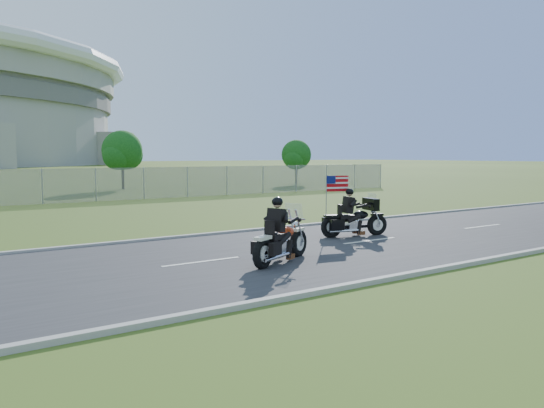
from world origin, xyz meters
TOP-DOWN VIEW (x-y plane):
  - ground at (0.00, 0.00)m, footprint 420.00×420.00m
  - road at (0.00, 0.00)m, footprint 120.00×8.00m
  - curb_north at (0.00, 4.05)m, footprint 120.00×0.18m
  - curb_south at (0.00, -4.05)m, footprint 120.00×0.18m
  - tree_fence_near at (6.04, 30.04)m, footprint 3.52×3.28m
  - tree_fence_far at (22.04, 28.03)m, footprint 3.08×2.87m
  - motorcycle_lead at (-0.34, -1.18)m, footprint 2.44×1.34m
  - motorcycle_follow at (4.25, 1.00)m, footprint 2.45×1.11m

SIDE VIEW (x-z plane):
  - ground at x=0.00m, z-range 0.00..0.00m
  - road at x=0.00m, z-range 0.00..0.04m
  - curb_north at x=0.00m, z-range -0.01..0.11m
  - curb_south at x=0.00m, z-range -0.01..0.11m
  - motorcycle_lead at x=-0.34m, z-range -0.32..1.43m
  - motorcycle_follow at x=4.25m, z-range -0.47..1.61m
  - tree_fence_far at x=22.04m, z-range 0.54..4.74m
  - tree_fence_near at x=6.04m, z-range 0.60..5.35m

